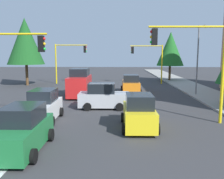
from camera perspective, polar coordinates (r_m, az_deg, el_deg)
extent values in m
plane|color=#353538|center=(21.14, -2.02, -3.17)|extent=(120.00, 120.00, 0.00)
cube|color=gray|center=(27.65, 20.88, -0.85)|extent=(80.00, 4.00, 0.15)
cube|color=silver|center=(10.25, -23.93, -16.54)|extent=(2.20, 0.36, 0.01)
cone|color=silver|center=(11.34, -21.09, -13.94)|extent=(0.01, 1.10, 1.10)
cylinder|color=yellow|center=(16.05, 24.46, 3.14)|extent=(0.18, 0.18, 5.92)
cylinder|color=yellow|center=(15.33, 17.14, 13.84)|extent=(0.12, 4.50, 0.12)
cube|color=black|center=(14.89, 9.87, 12.01)|extent=(0.36, 0.32, 0.96)
sphere|color=red|center=(14.89, 9.20, 13.19)|extent=(0.18, 0.18, 0.18)
sphere|color=yellow|center=(14.86, 9.17, 12.03)|extent=(0.18, 0.18, 0.18)
sphere|color=green|center=(14.85, 9.14, 10.88)|extent=(0.18, 0.18, 0.18)
cylinder|color=yellow|center=(16.07, -22.87, 11.85)|extent=(0.12, 4.50, 0.12)
cube|color=black|center=(15.38, -16.19, 10.19)|extent=(0.36, 0.32, 0.96)
sphere|color=red|center=(15.34, -15.58, 11.34)|extent=(0.18, 0.18, 0.18)
sphere|color=yellow|center=(15.33, -15.54, 10.22)|extent=(0.18, 0.18, 0.18)
sphere|color=green|center=(15.32, -15.50, 9.10)|extent=(0.18, 0.18, 0.18)
cylinder|color=yellow|center=(35.78, -12.93, 5.82)|extent=(0.18, 0.18, 5.60)
cylinder|color=yellow|center=(35.30, -9.47, 10.18)|extent=(0.12, 4.50, 0.12)
cube|color=black|center=(34.99, -6.36, 9.31)|extent=(0.36, 0.32, 0.96)
sphere|color=red|center=(34.97, -6.07, 9.81)|extent=(0.18, 0.18, 0.18)
sphere|color=yellow|center=(34.97, -6.07, 9.32)|extent=(0.18, 0.18, 0.18)
sphere|color=green|center=(34.96, -6.06, 8.83)|extent=(0.18, 0.18, 0.18)
cylinder|color=yellow|center=(35.30, 11.55, 5.73)|extent=(0.18, 0.18, 5.47)
cylinder|color=yellow|center=(34.95, 7.99, 10.03)|extent=(0.12, 4.50, 0.12)
cube|color=black|center=(34.77, 4.83, 9.14)|extent=(0.36, 0.32, 0.96)
sphere|color=red|center=(34.76, 4.54, 9.64)|extent=(0.18, 0.18, 0.18)
sphere|color=yellow|center=(34.75, 4.53, 9.14)|extent=(0.18, 0.18, 0.18)
sphere|color=green|center=(34.75, 4.53, 8.65)|extent=(0.18, 0.18, 0.18)
cylinder|color=slate|center=(25.98, 19.30, 6.28)|extent=(0.14, 0.14, 7.00)
cylinder|color=slate|center=(25.25, 20.31, 13.70)|extent=(1.80, 0.10, 0.10)
ellipsoid|color=silver|center=(24.39, 21.00, 13.52)|extent=(0.56, 0.28, 0.20)
cylinder|color=brown|center=(39.69, 13.30, 3.87)|extent=(0.36, 0.36, 2.61)
cone|color=#1E6023|center=(39.59, 13.48, 9.23)|extent=(4.17, 4.17, 5.22)
cylinder|color=brown|center=(34.98, -19.24, 3.42)|extent=(0.36, 0.36, 3.04)
cone|color=#19511E|center=(34.92, -19.58, 10.56)|extent=(4.86, 4.86, 6.08)
cube|color=red|center=(24.45, -7.54, 0.91)|extent=(4.80, 1.90, 1.85)
cube|color=black|center=(24.55, -7.51, 4.00)|extent=(2.50, 1.67, 0.76)
cylinder|color=black|center=(22.97, -5.56, -1.53)|extent=(0.60, 0.20, 0.60)
cylinder|color=black|center=(23.29, -10.51, -1.49)|extent=(0.60, 0.20, 0.60)
cylinder|color=black|center=(25.89, -4.80, -0.41)|extent=(0.60, 0.20, 0.60)
cylinder|color=black|center=(26.18, -9.20, -0.39)|extent=(0.60, 0.20, 0.60)
cube|color=orange|center=(26.92, 4.37, 0.77)|extent=(4.04, 1.80, 1.05)
cube|color=black|center=(26.61, 4.42, 2.64)|extent=(2.10, 1.58, 0.76)
cylinder|color=black|center=(28.17, 2.28, 0.32)|extent=(0.60, 0.20, 0.60)
cylinder|color=black|center=(28.28, 6.16, 0.30)|extent=(0.60, 0.20, 0.60)
cylinder|color=black|center=(25.70, 2.39, -0.45)|extent=(0.60, 0.20, 0.60)
cylinder|color=black|center=(25.81, 6.64, -0.46)|extent=(0.60, 0.20, 0.60)
cube|color=#1E7238|center=(11.44, -20.25, -10.05)|extent=(4.06, 1.68, 1.05)
cube|color=black|center=(11.38, -20.11, -5.41)|extent=(2.11, 1.48, 0.76)
cylinder|color=black|center=(10.17, -17.89, -14.62)|extent=(0.60, 0.20, 0.60)
cylinder|color=black|center=(12.42, -14.08, -10.23)|extent=(0.60, 0.20, 0.60)
cylinder|color=black|center=(13.00, -21.89, -9.74)|extent=(0.60, 0.20, 0.60)
cube|color=#B2B5BA|center=(19.04, -1.85, -2.33)|extent=(1.77, 3.89, 1.05)
cube|color=black|center=(18.91, -2.45, 0.37)|extent=(1.56, 2.02, 0.76)
cylinder|color=black|center=(20.02, 1.75, -2.94)|extent=(0.20, 0.60, 0.60)
cylinder|color=black|center=(18.17, 1.81, -4.10)|extent=(0.20, 0.60, 0.60)
cylinder|color=black|center=(20.14, -5.13, -2.91)|extent=(0.20, 0.60, 0.60)
cylinder|color=black|center=(18.30, -5.77, -4.05)|extent=(0.20, 0.60, 0.60)
cube|color=yellow|center=(14.07, 6.26, -6.18)|extent=(3.76, 1.65, 1.05)
cube|color=black|center=(13.69, 6.39, -2.70)|extent=(1.96, 1.46, 0.76)
cylinder|color=black|center=(15.25, 2.50, -6.52)|extent=(0.60, 0.20, 0.60)
cylinder|color=black|center=(15.39, 9.16, -6.48)|extent=(0.60, 0.20, 0.60)
cylinder|color=black|center=(13.01, 2.75, -9.14)|extent=(0.60, 0.20, 0.60)
cylinder|color=black|center=(13.18, 10.58, -9.04)|extent=(0.60, 0.20, 0.60)
cube|color=white|center=(16.03, -15.80, -4.66)|extent=(3.81, 1.62, 1.05)
cube|color=black|center=(16.04, -15.73, -1.35)|extent=(1.98, 1.43, 0.76)
cylinder|color=black|center=(14.79, -13.81, -7.23)|extent=(0.60, 0.20, 0.60)
cylinder|color=black|center=(15.32, -20.17, -6.95)|extent=(0.60, 0.20, 0.60)
cylinder|color=black|center=(17.01, -11.77, -5.13)|extent=(0.60, 0.20, 0.60)
cylinder|color=black|center=(17.48, -17.37, -4.97)|extent=(0.60, 0.20, 0.60)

